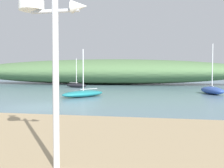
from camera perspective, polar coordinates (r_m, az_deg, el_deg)
The scene contains 6 objects.
ground_plane at distance 15.47m, azimuth -15.47°, elevation -4.86°, with size 120.00×120.00×0.00m, color slate.
distant_hill at distance 42.73m, azimuth -2.86°, elevation 2.70°, with size 47.88×10.91×4.06m, color #517547.
mast_structure at distance 5.08m, azimuth -15.13°, elevation 12.83°, with size 1.31×0.47×3.34m.
sailboat_by_sandbar at distance 33.69m, azimuth -7.82°, elevation -0.26°, with size 3.38×2.14×3.74m.
sailboat_outer_mooring at distance 20.93m, azimuth -6.33°, elevation -2.10°, with size 3.40×4.20×3.82m.
sailboat_off_point at distance 25.08m, azimuth 21.13°, elevation -1.28°, with size 2.28×3.91×4.54m.
Camera 1 is at (6.87, -13.72, 2.00)m, focal length 41.56 mm.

